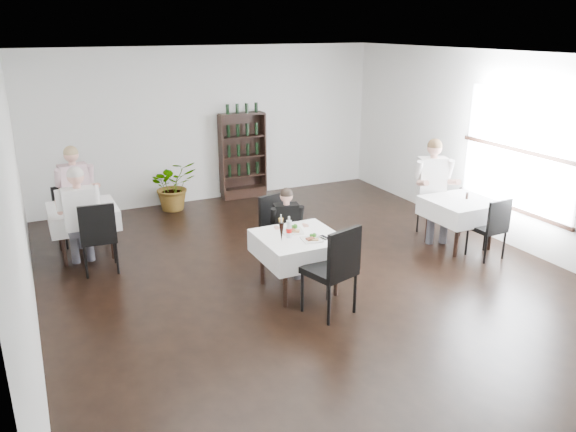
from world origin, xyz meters
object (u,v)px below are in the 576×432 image
(wine_shelf, at_px, (243,156))
(diner_main, at_px, (287,225))
(main_table, at_px, (299,246))
(potted_tree, at_px, (173,185))

(wine_shelf, relative_size, diner_main, 1.41)
(main_table, xyz_separation_m, potted_tree, (-0.60, 4.11, -0.14))
(main_table, distance_m, diner_main, 0.58)
(wine_shelf, height_order, diner_main, wine_shelf)
(main_table, distance_m, potted_tree, 4.15)
(potted_tree, height_order, diner_main, diner_main)
(potted_tree, relative_size, diner_main, 0.77)
(potted_tree, xyz_separation_m, diner_main, (0.71, -3.55, 0.24))
(wine_shelf, xyz_separation_m, main_table, (-0.90, -4.31, -0.23))
(main_table, height_order, potted_tree, potted_tree)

